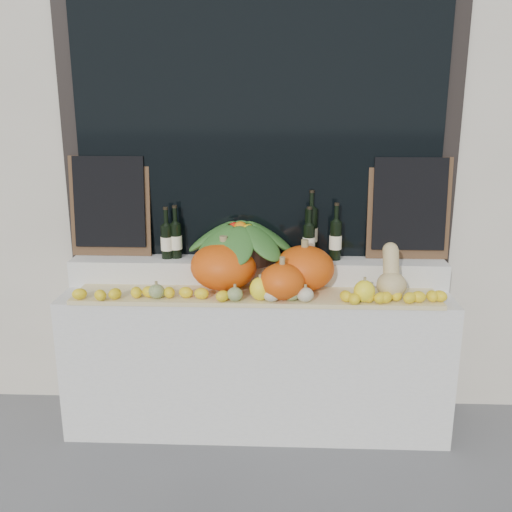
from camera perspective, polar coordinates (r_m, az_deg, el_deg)
storefront_facade at (r=3.97m, az=0.50°, el=19.09°), size 7.00×0.94×4.50m
display_sill at (r=3.59m, az=0.05°, el=-10.20°), size 2.30×0.55×0.88m
rear_tier at (r=3.54m, az=0.15°, el=-1.53°), size 2.30×0.25×0.16m
straw_bedding at (r=3.30m, az=-0.04°, el=-4.04°), size 2.10×0.32×0.02m
pumpkin_left at (r=3.36m, az=-3.22°, el=-1.00°), size 0.48×0.48×0.28m
pumpkin_right at (r=3.35m, az=4.86°, el=-1.22°), size 0.41×0.41×0.26m
pumpkin_center at (r=3.20m, az=2.63°, el=-2.55°), size 0.33×0.33×0.20m
butternut_squash at (r=3.31m, az=13.37°, el=-2.02°), size 0.17×0.22×0.30m
decorative_gourds at (r=3.18m, az=2.63°, el=-3.58°), size 1.27×0.13×0.15m
lemon_heap at (r=3.18m, az=-0.12°, el=-3.95°), size 2.20×0.16×0.06m
produce_bowl at (r=3.48m, az=-1.55°, el=1.57°), size 0.69×0.69×0.25m
wine_bottle_far_left at (r=3.55m, az=-8.90°, el=1.50°), size 0.08×0.08×0.32m
wine_bottle_near_left at (r=3.56m, az=-8.02°, el=1.61°), size 0.08×0.08×0.33m
wine_bottle_tall at (r=3.55m, az=5.51°, el=2.39°), size 0.08×0.08×0.42m
wine_bottle_near_right at (r=3.50m, az=5.30°, el=1.46°), size 0.08×0.08×0.33m
wine_bottle_far_right at (r=3.51m, az=7.95°, el=1.63°), size 0.08×0.08×0.35m
chalkboard_left at (r=3.66m, az=-14.42°, el=5.04°), size 0.50×0.09×0.62m
chalkboard_right at (r=3.59m, az=15.07°, el=4.81°), size 0.50×0.09×0.62m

